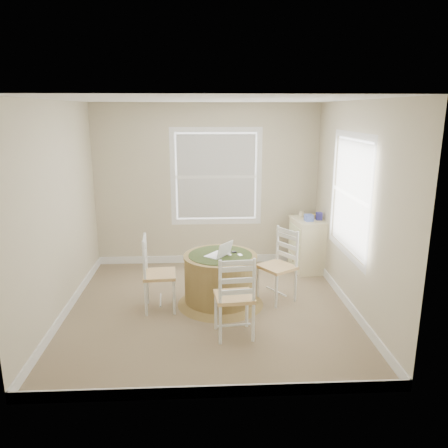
{
  "coord_description": "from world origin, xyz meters",
  "views": [
    {
      "loc": [
        -0.08,
        -5.16,
        2.48
      ],
      "look_at": [
        0.21,
        0.45,
        1.01
      ],
      "focal_mm": 35.0,
      "sensor_mm": 36.0,
      "label": 1
    }
  ],
  "objects": [
    {
      "name": "chair_left",
      "position": [
        -0.63,
        0.04,
        0.47
      ],
      "size": [
        0.43,
        0.45,
        0.95
      ],
      "primitive_type": null,
      "rotation": [
        0.0,
        0.0,
        1.65
      ],
      "color": "white",
      "rests_on": "ground"
    },
    {
      "name": "keys",
      "position": [
        0.33,
        0.24,
        0.68
      ],
      "size": [
        0.07,
        0.06,
        0.02
      ],
      "primitive_type": "cube",
      "rotation": [
        0.0,
        0.0,
        0.27
      ],
      "color": "black",
      "rests_on": "round_table"
    },
    {
      "name": "box_yellow",
      "position": [
        1.62,
        1.4,
        0.87
      ],
      "size": [
        0.16,
        0.12,
        0.06
      ],
      "primitive_type": "cube",
      "rotation": [
        0.0,
        0.0,
        0.12
      ],
      "color": "gold",
      "rests_on": "corner_chest"
    },
    {
      "name": "box_blue",
      "position": [
        1.73,
        1.27,
        0.9
      ],
      "size": [
        0.09,
        0.09,
        0.12
      ],
      "primitive_type": "cube",
      "rotation": [
        0.0,
        0.0,
        0.12
      ],
      "color": "navy",
      "rests_on": "corner_chest"
    },
    {
      "name": "room",
      "position": [
        0.17,
        0.16,
        1.3
      ],
      "size": [
        3.64,
        3.64,
        2.64
      ],
      "color": "#8F765B",
      "rests_on": "ground"
    },
    {
      "name": "corner_chest",
      "position": [
        1.58,
        1.35,
        0.42
      ],
      "size": [
        0.55,
        0.68,
        0.84
      ],
      "rotation": [
        0.0,
        0.0,
        0.12
      ],
      "color": "beige",
      "rests_on": "ground"
    },
    {
      "name": "laptop",
      "position": [
        0.13,
        0.12,
        0.71
      ],
      "size": [
        0.39,
        0.39,
        0.21
      ],
      "rotation": [
        0.0,
        0.0,
        4.04
      ],
      "color": "white",
      "rests_on": "round_table"
    },
    {
      "name": "cup_cream",
      "position": [
        1.48,
        1.51,
        0.89
      ],
      "size": [
        0.07,
        0.07,
        0.09
      ],
      "primitive_type": "cylinder",
      "color": "beige",
      "rests_on": "corner_chest"
    },
    {
      "name": "mouse",
      "position": [
        0.26,
        0.15,
        0.68
      ],
      "size": [
        0.07,
        0.1,
        0.03
      ],
      "primitive_type": "ellipsoid",
      "rotation": [
        0.0,
        0.0,
        0.27
      ],
      "color": "white",
      "rests_on": "round_table"
    },
    {
      "name": "round_table",
      "position": [
        0.15,
        0.16,
        0.37
      ],
      "size": [
        1.13,
        1.13,
        0.68
      ],
      "rotation": [
        0.0,
        0.0,
        0.27
      ],
      "color": "olive",
      "rests_on": "ground"
    },
    {
      "name": "tissue_box",
      "position": [
        1.54,
        1.21,
        0.89
      ],
      "size": [
        0.13,
        0.13,
        0.1
      ],
      "primitive_type": "cube",
      "rotation": [
        0.0,
        0.0,
        0.12
      ],
      "color": "#596ECD",
      "rests_on": "corner_chest"
    },
    {
      "name": "phone",
      "position": [
        0.4,
        0.14,
        0.68
      ],
      "size": [
        0.07,
        0.1,
        0.02
      ],
      "primitive_type": "cube",
      "rotation": [
        0.0,
        0.0,
        0.27
      ],
      "color": "#B7BABF",
      "rests_on": "round_table"
    },
    {
      "name": "chair_right",
      "position": [
        0.9,
        0.24,
        0.47
      ],
      "size": [
        0.57,
        0.57,
        0.95
      ],
      "primitive_type": null,
      "rotation": [
        0.0,
        0.0,
        -0.98
      ],
      "color": "white",
      "rests_on": "ground"
    },
    {
      "name": "chair_near",
      "position": [
        0.26,
        -0.68,
        0.47
      ],
      "size": [
        0.46,
        0.44,
        0.95
      ],
      "primitive_type": null,
      "rotation": [
        0.0,
        0.0,
        3.24
      ],
      "color": "white",
      "rests_on": "ground"
    }
  ]
}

